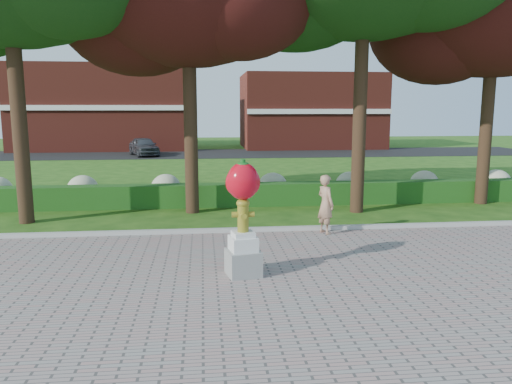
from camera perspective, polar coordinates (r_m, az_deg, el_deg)
The scene contains 12 objects.
ground at distance 11.18m, azimuth 2.56°, elevation -8.41°, with size 100.00×100.00×0.00m, color #1E4711.
walkway at distance 7.53m, azimuth 7.36°, elevation -17.56°, with size 40.00×14.00×0.04m, color gray.
curb at distance 14.02m, azimuth 0.72°, elevation -4.36°, with size 40.00×0.18×0.15m, color #ADADA5.
lawn_hedge at distance 17.85m, azimuth -0.80°, elevation -0.28°, with size 24.00×0.70×0.80m, color #1C4B15.
hydrangea_row at distance 18.87m, azimuth 0.64°, elevation 0.71°, with size 20.10×1.10×0.99m.
street at distance 38.70m, azimuth -3.69°, elevation 4.42°, with size 50.00×8.00×0.02m, color black.
building_left at distance 45.30m, azimuth -16.99°, elevation 9.19°, with size 14.00×8.00×7.00m, color maroon.
building_right at distance 45.54m, azimuth 6.17°, elevation 9.17°, with size 12.00×8.00×6.40m, color maroon.
tree_far_right at distance 20.13m, azimuth 25.32°, elevation 18.74°, with size 7.88×6.72×10.21m.
hydrant_sculpture at distance 10.12m, azimuth -1.49°, elevation -2.63°, with size 0.76×0.76×2.40m.
woman at distance 13.77m, azimuth 7.96°, elevation -1.39°, with size 0.59×0.39×1.63m, color tan.
parked_car at distance 37.65m, azimuth -12.70°, elevation 5.12°, with size 1.61×4.00×1.36m, color #3E4046.
Camera 1 is at (-1.62, -10.51, 3.44)m, focal length 35.00 mm.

